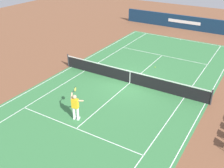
{
  "coord_description": "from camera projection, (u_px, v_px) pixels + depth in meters",
  "views": [
    {
      "loc": [
        15.5,
        7.83,
        9.09
      ],
      "look_at": [
        2.28,
        -0.16,
        0.9
      ],
      "focal_mm": 42.4,
      "sensor_mm": 36.0,
      "label": 1
    }
  ],
  "objects": [
    {
      "name": "tennis_player_near",
      "position": [
        75.0,
        106.0,
        15.09
      ],
      "size": [
        1.0,
        0.85,
        1.7
      ],
      "color": "white",
      "rests_on": "ground_plane"
    },
    {
      "name": "stadium_barrier",
      "position": [
        193.0,
        23.0,
        31.21
      ],
      "size": [
        0.26,
        17.0,
        1.6
      ],
      "color": "#112D4C",
      "rests_on": "ground_plane"
    },
    {
      "name": "tennis_net",
      "position": [
        130.0,
        77.0,
        19.33
      ],
      "size": [
        0.1,
        11.7,
        1.08
      ],
      "color": "#2D2D33",
      "rests_on": "ground_plane"
    },
    {
      "name": "tennis_ball",
      "position": [
        155.0,
        67.0,
        21.99
      ],
      "size": [
        0.07,
        0.07,
        0.07
      ],
      "primitive_type": "sphere",
      "color": "#CCE01E",
      "rests_on": "ground_plane"
    },
    {
      "name": "ground_plane",
      "position": [
        130.0,
        83.0,
        19.56
      ],
      "size": [
        60.0,
        60.0,
        0.0
      ],
      "primitive_type": "plane",
      "color": "brown"
    },
    {
      "name": "court_slab",
      "position": [
        130.0,
        83.0,
        19.56
      ],
      "size": [
        24.2,
        11.4,
        0.0
      ],
      "primitive_type": "cube",
      "color": "#387A42",
      "rests_on": "ground_plane"
    },
    {
      "name": "court_line_markings",
      "position": [
        130.0,
        83.0,
        19.55
      ],
      "size": [
        23.85,
        11.05,
        0.01
      ],
      "color": "white",
      "rests_on": "ground_plane"
    }
  ]
}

